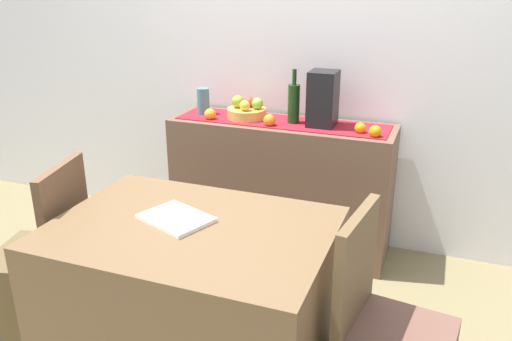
# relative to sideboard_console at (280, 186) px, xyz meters

# --- Properties ---
(ground_plane) EXTENTS (6.40, 6.40, 0.02)m
(ground_plane) POSITION_rel_sideboard_console_xyz_m (0.07, -0.92, -0.43)
(ground_plane) COLOR olive
(ground_plane) RESTS_ON ground
(room_wall_rear) EXTENTS (6.40, 0.06, 2.70)m
(room_wall_rear) POSITION_rel_sideboard_console_xyz_m (0.07, 0.26, 0.93)
(room_wall_rear) COLOR silver
(room_wall_rear) RESTS_ON ground
(sideboard_console) EXTENTS (1.40, 0.42, 0.85)m
(sideboard_console) POSITION_rel_sideboard_console_xyz_m (0.00, 0.00, 0.00)
(sideboard_console) COLOR brown
(sideboard_console) RESTS_ON ground
(table_runner) EXTENTS (1.32, 0.32, 0.01)m
(table_runner) POSITION_rel_sideboard_console_xyz_m (0.00, 0.00, 0.43)
(table_runner) COLOR maroon
(table_runner) RESTS_ON sideboard_console
(fruit_bowl) EXTENTS (0.25, 0.25, 0.06)m
(fruit_bowl) POSITION_rel_sideboard_console_xyz_m (-0.23, 0.00, 0.46)
(fruit_bowl) COLOR gold
(fruit_bowl) RESTS_ON table_runner
(apple_center) EXTENTS (0.08, 0.08, 0.08)m
(apple_center) POSITION_rel_sideboard_console_xyz_m (-0.29, 0.00, 0.53)
(apple_center) COLOR olive
(apple_center) RESTS_ON fruit_bowl
(apple_rear) EXTENTS (0.06, 0.06, 0.06)m
(apple_rear) POSITION_rel_sideboard_console_xyz_m (-0.23, 0.04, 0.52)
(apple_rear) COLOR #B03825
(apple_rear) RESTS_ON fruit_bowl
(apple_right) EXTENTS (0.07, 0.07, 0.07)m
(apple_right) POSITION_rel_sideboard_console_xyz_m (-0.22, -0.06, 0.53)
(apple_right) COLOR gold
(apple_right) RESTS_ON fruit_bowl
(apple_upper) EXTENTS (0.07, 0.07, 0.07)m
(apple_upper) POSITION_rel_sideboard_console_xyz_m (-0.16, 0.01, 0.53)
(apple_upper) COLOR #82B33A
(apple_upper) RESTS_ON fruit_bowl
(wine_bottle) EXTENTS (0.07, 0.07, 0.33)m
(wine_bottle) POSITION_rel_sideboard_console_xyz_m (0.08, 0.00, 0.55)
(wine_bottle) COLOR #193A14
(wine_bottle) RESTS_ON sideboard_console
(coffee_maker) EXTENTS (0.16, 0.18, 0.33)m
(coffee_maker) POSITION_rel_sideboard_console_xyz_m (0.25, 0.00, 0.59)
(coffee_maker) COLOR black
(coffee_maker) RESTS_ON sideboard_console
(ceramic_vase) EXTENTS (0.08, 0.08, 0.17)m
(ceramic_vase) POSITION_rel_sideboard_console_xyz_m (-0.53, 0.00, 0.51)
(ceramic_vase) COLOR #447282
(ceramic_vase) RESTS_ON sideboard_console
(orange_loose_far) EXTENTS (0.07, 0.07, 0.07)m
(orange_loose_far) POSITION_rel_sideboard_console_xyz_m (-0.04, -0.11, 0.46)
(orange_loose_far) COLOR orange
(orange_loose_far) RESTS_ON sideboard_console
(orange_loose_near_bowl) EXTENTS (0.07, 0.07, 0.07)m
(orange_loose_near_bowl) POSITION_rel_sideboard_console_xyz_m (0.59, -0.12, 0.46)
(orange_loose_near_bowl) COLOR orange
(orange_loose_near_bowl) RESTS_ON sideboard_console
(orange_loose_end) EXTENTS (0.07, 0.07, 0.07)m
(orange_loose_end) POSITION_rel_sideboard_console_xyz_m (0.50, -0.07, 0.46)
(orange_loose_end) COLOR orange
(orange_loose_end) RESTS_ON sideboard_console
(orange_loose_mid) EXTENTS (0.07, 0.07, 0.07)m
(orange_loose_mid) POSITION_rel_sideboard_console_xyz_m (-0.44, -0.10, 0.46)
(orange_loose_mid) COLOR orange
(orange_loose_mid) RESTS_ON sideboard_console
(dining_table) EXTENTS (1.15, 0.83, 0.74)m
(dining_table) POSITION_rel_sideboard_console_xyz_m (0.03, -1.27, -0.05)
(dining_table) COLOR brown
(dining_table) RESTS_ON ground
(open_book) EXTENTS (0.34, 0.30, 0.02)m
(open_book) POSITION_rel_sideboard_console_xyz_m (-0.06, -1.25, 0.32)
(open_book) COLOR white
(open_book) RESTS_ON dining_table
(chair_near_window) EXTENTS (0.48, 0.48, 0.90)m
(chair_near_window) POSITION_rel_sideboard_console_xyz_m (-0.81, -1.27, -0.16)
(chair_near_window) COLOR brown
(chair_near_window) RESTS_ON ground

